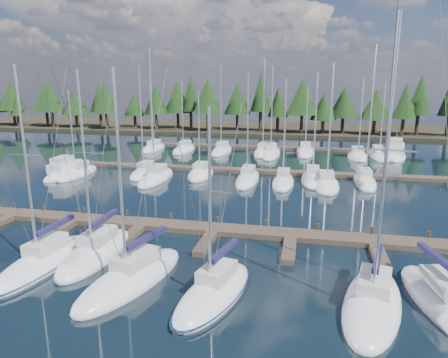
% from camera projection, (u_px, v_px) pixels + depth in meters
% --- Properties ---
extents(ground, '(260.00, 260.00, 0.00)m').
position_uv_depth(ground, '(240.00, 192.00, 43.22)').
color(ground, black).
rests_on(ground, ground).
extents(far_shore, '(220.00, 30.00, 0.60)m').
position_uv_depth(far_shore, '(280.00, 128.00, 100.21)').
color(far_shore, '#2C2618').
rests_on(far_shore, ground).
extents(main_dock, '(44.00, 6.13, 0.90)m').
position_uv_depth(main_dock, '(213.00, 232.00, 31.15)').
color(main_dock, '#4C3C2F').
rests_on(main_dock, ground).
extents(back_docks, '(50.00, 21.80, 0.40)m').
position_uv_depth(back_docks, '(261.00, 158.00, 61.80)').
color(back_docks, '#4C3C2F').
rests_on(back_docks, ground).
extents(front_sailboat_1, '(3.14, 9.44, 13.37)m').
position_uv_depth(front_sailboat_1, '(43.00, 262.00, 25.78)').
color(front_sailboat_1, silver).
rests_on(front_sailboat_1, ground).
extents(front_sailboat_2, '(3.02, 8.51, 13.16)m').
position_uv_depth(front_sailboat_2, '(96.00, 252.00, 27.21)').
color(front_sailboat_2, silver).
rests_on(front_sailboat_2, ground).
extents(front_sailboat_3, '(5.19, 9.51, 13.12)m').
position_uv_depth(front_sailboat_3, '(132.00, 278.00, 23.67)').
color(front_sailboat_3, silver).
rests_on(front_sailboat_3, ground).
extents(front_sailboat_4, '(4.54, 8.37, 11.25)m').
position_uv_depth(front_sailboat_4, '(214.00, 292.00, 22.01)').
color(front_sailboat_4, silver).
rests_on(front_sailboat_4, ground).
extents(front_sailboat_5, '(4.67, 9.05, 15.42)m').
position_uv_depth(front_sailboat_5, '(372.00, 303.00, 20.95)').
color(front_sailboat_5, silver).
rests_on(front_sailboat_5, ground).
extents(back_sailboat_rows, '(48.27, 33.01, 16.36)m').
position_uv_depth(back_sailboat_rows, '(260.00, 163.00, 57.23)').
color(back_sailboat_rows, silver).
rests_on(back_sailboat_rows, ground).
extents(motor_yacht_left, '(2.80, 8.27, 4.12)m').
position_uv_depth(motor_yacht_left, '(65.00, 172.00, 50.69)').
color(motor_yacht_left, silver).
rests_on(motor_yacht_left, ground).
extents(motor_yacht_right, '(5.26, 10.36, 4.96)m').
position_uv_depth(motor_yacht_right, '(395.00, 154.00, 63.00)').
color(motor_yacht_right, silver).
rests_on(motor_yacht_right, ground).
extents(tree_line, '(184.19, 12.35, 13.29)m').
position_uv_depth(tree_line, '(269.00, 102.00, 89.63)').
color(tree_line, black).
rests_on(tree_line, far_shore).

